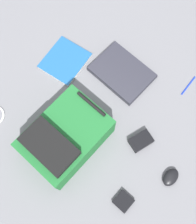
# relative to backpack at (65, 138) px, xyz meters

# --- Properties ---
(ground_plane) EXTENTS (3.35, 3.35, 0.00)m
(ground_plane) POSITION_rel_backpack_xyz_m (0.04, 0.21, -0.09)
(ground_plane) COLOR slate
(backpack) EXTENTS (0.29, 0.40, 0.21)m
(backpack) POSITION_rel_backpack_xyz_m (0.00, 0.00, 0.00)
(backpack) COLOR #1E662D
(backpack) RESTS_ON ground_plane
(laptop) EXTENTS (0.31, 0.23, 0.03)m
(laptop) POSITION_rel_backpack_xyz_m (-0.05, 0.48, -0.07)
(laptop) COLOR #24242C
(laptop) RESTS_ON ground_plane
(book_manual) EXTENTS (0.25, 0.27, 0.02)m
(book_manual) POSITION_rel_backpack_xyz_m (-0.33, 0.31, -0.08)
(book_manual) COLOR silver
(book_manual) RESTS_ON ground_plane
(computer_mouse) EXTENTS (0.07, 0.10, 0.03)m
(computer_mouse) POSITION_rel_backpack_xyz_m (0.49, 0.22, -0.07)
(computer_mouse) COLOR black
(computer_mouse) RESTS_ON ground_plane
(power_brick) EXTENTS (0.10, 0.13, 0.04)m
(power_brick) POSITION_rel_backpack_xyz_m (0.27, 0.26, -0.07)
(power_brick) COLOR black
(power_brick) RESTS_ON ground_plane
(pen_black) EXTENTS (0.02, 0.13, 0.01)m
(pen_black) POSITION_rel_backpack_xyz_m (0.26, 0.67, -0.09)
(pen_black) COLOR #1933B2
(pen_black) RESTS_ON ground_plane
(earbud_pouch) EXTENTS (0.08, 0.08, 0.02)m
(earbud_pouch) POSITION_rel_backpack_xyz_m (0.40, -0.02, -0.08)
(earbud_pouch) COLOR black
(earbud_pouch) RESTS_ON ground_plane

